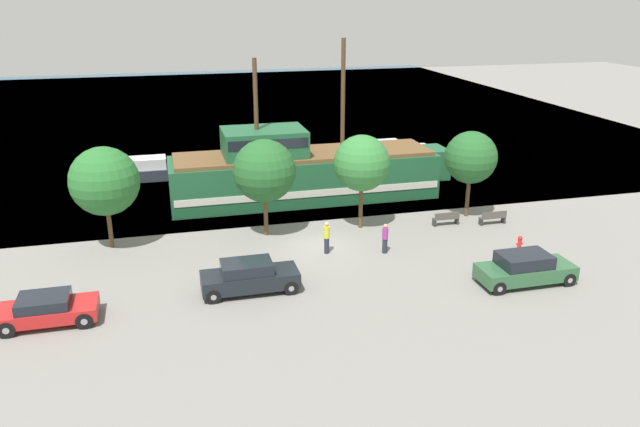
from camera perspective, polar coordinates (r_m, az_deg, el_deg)
The scene contains 17 objects.
ground_plane at distance 34.47m, azimuth -0.10°, elevation -3.04°, with size 160.00×160.00×0.00m, color gray.
water_surface at distance 76.41m, azimuth -8.37°, elevation 9.37°, with size 80.00×80.00×0.00m, color #33566B.
pirate_ship at distance 41.96m, azimuth -1.66°, elevation 3.84°, with size 19.06×4.65×10.53m.
moored_boat_dockside at distance 48.67m, azimuth -15.08°, elevation 3.82°, with size 7.42×2.19×1.62m.
moored_boat_outer at distance 52.86m, azimuth 6.15°, elevation 5.61°, with size 7.40×2.17×1.57m.
parked_car_curb_front at distance 31.54m, azimuth 18.24°, elevation -4.82°, with size 4.64×1.90×1.53m.
parked_car_curb_mid at distance 29.33m, azimuth -6.49°, elevation -5.78°, with size 4.52×1.79×1.53m.
parked_car_curb_rear at distance 28.93m, azimuth -23.68°, elevation -8.03°, with size 4.00×1.93×1.28m.
fire_hydrant at distance 35.70m, azimuth 17.80°, elevation -2.50°, with size 0.42×0.25×0.76m.
bench_promenade_east at distance 38.20m, azimuth 11.47°, elevation -0.45°, with size 1.59×0.45×0.85m.
bench_promenade_west at distance 39.01m, azimuth 15.54°, elevation -0.36°, with size 1.63×0.45×0.85m.
pedestrian_walking_near at distance 33.29m, azimuth 0.62°, elevation -2.19°, with size 0.32×0.32×1.78m.
pedestrian_walking_far at distance 33.53m, azimuth 5.97°, elevation -2.27°, with size 0.32×0.32×1.66m.
tree_row_east at distance 35.11m, azimuth -19.11°, elevation 2.80°, with size 3.70×3.70×5.62m.
tree_row_mideast at distance 35.04m, azimuth -5.10°, elevation 3.90°, with size 3.55×3.55×5.61m.
tree_row_midwest at distance 36.12m, azimuth 3.84°, elevation 4.60°, with size 3.27×3.27×5.60m.
tree_row_west at distance 39.16m, azimuth 13.63°, elevation 4.99°, with size 3.20×3.20×5.37m.
Camera 1 is at (-7.84, -30.85, 13.24)m, focal length 35.00 mm.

